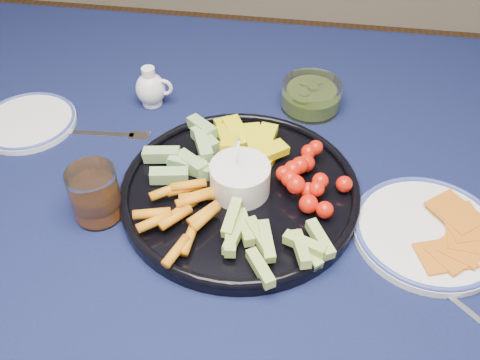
# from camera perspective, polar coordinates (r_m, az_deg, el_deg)

# --- Properties ---
(dining_table) EXTENTS (1.67, 1.07, 0.75)m
(dining_table) POSITION_cam_1_polar(r_m,az_deg,el_deg) (0.97, 3.22, -3.39)
(dining_table) COLOR #522B1B
(dining_table) RESTS_ON ground
(crudite_platter) EXTENTS (0.38, 0.38, 0.12)m
(crudite_platter) POSITION_cam_1_polar(r_m,az_deg,el_deg) (0.85, -0.18, -0.76)
(crudite_platter) COLOR black
(crudite_platter) RESTS_ON dining_table
(creamer_pitcher) EXTENTS (0.07, 0.06, 0.08)m
(creamer_pitcher) POSITION_cam_1_polar(r_m,az_deg,el_deg) (1.06, -9.48, 9.61)
(creamer_pitcher) COLOR white
(creamer_pitcher) RESTS_ON dining_table
(pickle_bowl) EXTENTS (0.11, 0.11, 0.05)m
(pickle_bowl) POSITION_cam_1_polar(r_m,az_deg,el_deg) (1.05, 7.59, 8.77)
(pickle_bowl) COLOR white
(pickle_bowl) RESTS_ON dining_table
(cheese_plate) EXTENTS (0.23, 0.23, 0.03)m
(cheese_plate) POSITION_cam_1_polar(r_m,az_deg,el_deg) (0.86, 19.50, -5.04)
(cheese_plate) COLOR white
(cheese_plate) RESTS_ON dining_table
(juice_tumbler) EXTENTS (0.08, 0.08, 0.09)m
(juice_tumbler) POSITION_cam_1_polar(r_m,az_deg,el_deg) (0.85, -15.16, -1.72)
(juice_tumbler) COLOR white
(juice_tumbler) RESTS_ON dining_table
(fork_left) EXTENTS (0.18, 0.03, 0.00)m
(fork_left) POSITION_cam_1_polar(r_m,az_deg,el_deg) (1.01, -13.75, 4.70)
(fork_left) COLOR white
(fork_left) RESTS_ON dining_table
(fork_right) EXTENTS (0.11, 0.11, 0.00)m
(fork_right) POSITION_cam_1_polar(r_m,az_deg,el_deg) (0.80, 23.19, -12.85)
(fork_right) COLOR white
(fork_right) RESTS_ON dining_table
(side_plate_extra) EXTENTS (0.18, 0.18, 0.01)m
(side_plate_extra) POSITION_cam_1_polar(r_m,az_deg,el_deg) (1.08, -21.68, 5.82)
(side_plate_extra) COLOR white
(side_plate_extra) RESTS_ON dining_table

